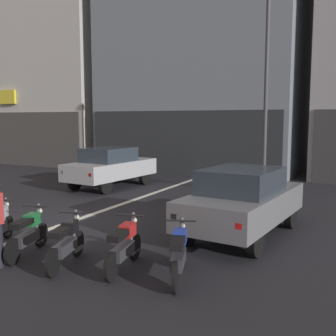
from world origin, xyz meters
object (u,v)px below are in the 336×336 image
object	(u,v)px
car_grey_parked_kerbside	(243,200)
street_lamp	(266,74)
motorcycle_red_row_right_mid	(124,245)
car_silver_crossing_near	(110,166)
motorcycle_blue_row_rightmost	(179,253)
motorcycle_green_row_left_mid	(28,233)
motorcycle_black_row_centre	(66,242)

from	to	relation	value
car_grey_parked_kerbside	street_lamp	size ratio (longest dim) A/B	0.59
street_lamp	motorcycle_red_row_right_mid	xyz separation A→B (m)	(-0.68, -8.23, -3.89)
car_silver_crossing_near	motorcycle_blue_row_rightmost	size ratio (longest dim) A/B	2.64
car_silver_crossing_near	motorcycle_red_row_right_mid	xyz separation A→B (m)	(5.39, -7.44, -0.43)
car_grey_parked_kerbside	motorcycle_red_row_right_mid	world-z (taller)	car_grey_parked_kerbside
motorcycle_blue_row_rightmost	motorcycle_red_row_right_mid	bearing A→B (deg)	-177.32
street_lamp	motorcycle_blue_row_rightmost	size ratio (longest dim) A/B	4.49
car_silver_crossing_near	car_grey_parked_kerbside	size ratio (longest dim) A/B	1.00
car_silver_crossing_near	motorcycle_red_row_right_mid	size ratio (longest dim) A/B	2.56
street_lamp	motorcycle_red_row_right_mid	distance (m)	9.13
car_silver_crossing_near	motorcycle_green_row_left_mid	size ratio (longest dim) A/B	2.62
car_grey_parked_kerbside	motorcycle_blue_row_rightmost	distance (m)	3.06
car_grey_parked_kerbside	motorcycle_red_row_right_mid	xyz separation A→B (m)	(-1.38, -3.07, -0.43)
motorcycle_blue_row_rightmost	car_grey_parked_kerbside	bearing A→B (deg)	84.67
car_grey_parked_kerbside	street_lamp	bearing A→B (deg)	97.66
car_silver_crossing_near	motorcycle_green_row_left_mid	distance (m)	8.29
motorcycle_black_row_centre	motorcycle_blue_row_rightmost	world-z (taller)	same
car_silver_crossing_near	street_lamp	xyz separation A→B (m)	(6.07, 0.78, 3.47)
motorcycle_red_row_right_mid	motorcycle_blue_row_rightmost	xyz separation A→B (m)	(1.10, 0.05, 0.00)
car_silver_crossing_near	motorcycle_green_row_left_mid	world-z (taller)	car_silver_crossing_near
street_lamp	motorcycle_green_row_left_mid	distance (m)	9.71
motorcycle_black_row_centre	motorcycle_red_row_right_mid	xyz separation A→B (m)	(1.10, 0.31, 0.00)
motorcycle_black_row_centre	street_lamp	bearing A→B (deg)	78.20
car_grey_parked_kerbside	motorcycle_black_row_centre	xyz separation A→B (m)	(-2.48, -3.38, -0.43)
motorcycle_black_row_centre	motorcycle_red_row_right_mid	size ratio (longest dim) A/B	0.98
car_silver_crossing_near	street_lamp	world-z (taller)	street_lamp
motorcycle_black_row_centre	motorcycle_blue_row_rightmost	xyz separation A→B (m)	(2.19, 0.36, 0.00)
motorcycle_red_row_right_mid	motorcycle_blue_row_rightmost	world-z (taller)	same
car_silver_crossing_near	motorcycle_blue_row_rightmost	world-z (taller)	car_silver_crossing_near
motorcycle_green_row_left_mid	motorcycle_blue_row_rightmost	size ratio (longest dim) A/B	1.01
motorcycle_green_row_left_mid	motorcycle_blue_row_rightmost	distance (m)	3.30
street_lamp	motorcycle_black_row_centre	world-z (taller)	street_lamp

